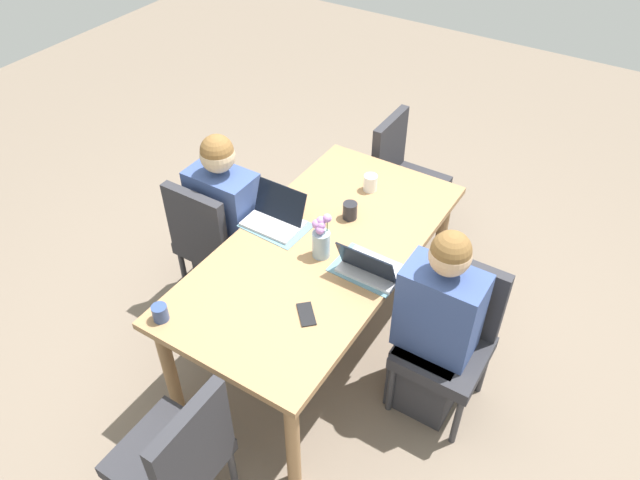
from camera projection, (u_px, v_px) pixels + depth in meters
The scene contains 17 objects.
ground_plane at pixel (320, 337), 3.76m from camera, with size 10.00×10.00×0.00m, color #756656.
dining_table at pixel (320, 258), 3.32m from camera, with size 1.87×0.93×0.75m.
chair_far_left_near at pixel (451, 332), 3.15m from camera, with size 0.44×0.44×0.90m.
person_far_left_near at pixel (435, 333), 3.10m from camera, with size 0.36×0.40×1.19m.
chair_near_left_mid at pixel (212, 237), 3.72m from camera, with size 0.44×0.44×0.90m.
person_near_left_mid at pixel (227, 230), 3.73m from camera, with size 0.36×0.40×1.19m.
chair_head_left_left_far at pixel (402, 173), 4.24m from camera, with size 0.44×0.44×0.90m.
chair_head_right_right_near at pixel (178, 456), 2.62m from camera, with size 0.44×0.44×0.90m.
flower_vase at pixel (321, 238), 3.14m from camera, with size 0.10×0.10×0.26m.
placemat_far_left_near at pixel (368, 269), 3.13m from camera, with size 0.36×0.26×0.00m, color slate.
placemat_near_left_mid at pixel (276, 226), 3.40m from camera, with size 0.36×0.26×0.00m, color slate.
laptop_far_left_near at pixel (370, 267), 3.08m from camera, with size 0.22×0.32×0.20m.
laptop_near_left_mid at pixel (276, 217), 3.39m from camera, with size 0.22×0.32×0.20m.
coffee_mug_near_left at pixel (160, 313), 2.85m from camera, with size 0.08×0.08×0.08m, color #33477A.
coffee_mug_near_right at pixel (370, 183), 3.63m from camera, with size 0.08×0.08×0.10m, color white.
coffee_mug_centre_left at pixel (350, 211), 3.42m from camera, with size 0.08×0.08×0.10m, color #232328.
phone_black at pixel (306, 314), 2.89m from camera, with size 0.15×0.07×0.01m, color black.
Camera 1 is at (2.07, 1.30, 2.92)m, focal length 33.96 mm.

